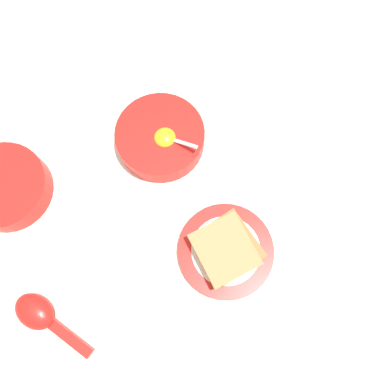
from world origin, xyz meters
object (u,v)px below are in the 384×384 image
Objects in this scene: egg_bowl at (161,138)px; toast_plate at (226,251)px; soup_spoon at (40,315)px; congee_bowl at (5,187)px; toast_sandwich at (226,248)px.

toast_plate is at bearing -75.10° from egg_bowl.
soup_spoon is 0.26m from congee_bowl.
toast_sandwich is at bearing -75.07° from egg_bowl.
soup_spoon is (-0.29, -0.28, -0.01)m from egg_bowl.
toast_sandwich reaches higher than congee_bowl.
toast_plate is (0.07, -0.25, -0.02)m from egg_bowl.
soup_spoon is (-0.36, -0.03, -0.02)m from toast_sandwich.
egg_bowl is 0.98× the size of toast_plate.
toast_sandwich is 0.91× the size of soup_spoon.
egg_bowl is at bearing 104.90° from toast_plate.
toast_sandwich is (0.07, -0.25, 0.01)m from egg_bowl.
soup_spoon is 0.88× the size of congee_bowl.
soup_spoon is at bearing -83.52° from congee_bowl.
toast_plate is 1.22× the size of soup_spoon.
congee_bowl is (-0.38, 0.22, -0.01)m from toast_sandwich.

